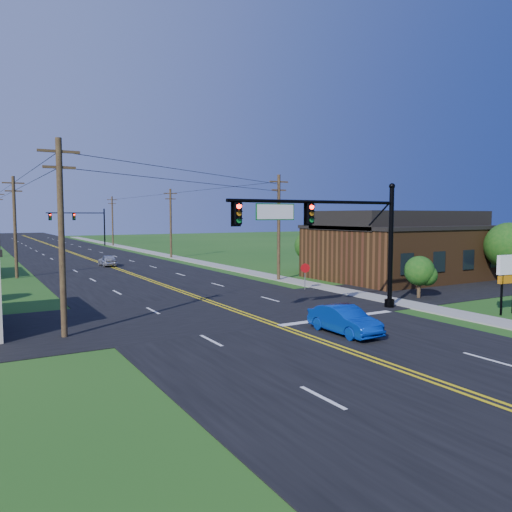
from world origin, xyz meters
TOP-DOWN VIEW (x-y plane):
  - ground at (0.00, 0.00)m, footprint 260.00×260.00m
  - road_main at (0.00, 50.00)m, footprint 16.00×220.00m
  - road_cross at (0.00, 12.00)m, footprint 70.00×10.00m
  - sidewalk at (10.50, 40.00)m, footprint 2.00×160.00m
  - signal_mast_main at (4.34, 8.00)m, footprint 11.30×0.60m
  - signal_mast_far at (4.44, 80.00)m, footprint 10.98×0.60m
  - brick_building at (20.00, 18.00)m, footprint 14.20×11.20m
  - utility_pole_left_a at (-9.50, 10.00)m, footprint 1.80×0.28m
  - utility_pole_left_b at (-9.50, 35.00)m, footprint 1.80×0.28m
  - utility_pole_right_a at (9.80, 22.00)m, footprint 1.80×0.28m
  - utility_pole_right_b at (9.80, 48.00)m, footprint 1.80×0.28m
  - utility_pole_right_c at (9.80, 78.00)m, footprint 1.80×0.28m
  - tree_right_front at (25.00, 11.00)m, footprint 3.80×3.80m
  - tree_right_back at (16.00, 26.00)m, footprint 3.00×3.00m
  - shrub_corner at (13.00, 9.50)m, footprint 2.00×2.00m
  - blue_car at (1.94, 4.04)m, footprint 1.41×4.02m
  - distant_car at (-0.00, 41.41)m, footprint 1.53×3.70m
  - stop_sign at (8.50, 16.31)m, footprint 0.67×0.32m
  - pylon_sign at (13.00, 3.15)m, footprint 1.65×0.37m

SIDE VIEW (x-z plane):
  - ground at x=0.00m, z-range 0.00..0.00m
  - road_main at x=0.00m, z-range 0.00..0.04m
  - road_cross at x=0.00m, z-range 0.00..0.04m
  - sidewalk at x=10.50m, z-range 0.00..0.08m
  - distant_car at x=0.00m, z-range 0.00..1.25m
  - blue_car at x=1.94m, z-range 0.00..1.32m
  - stop_sign at x=8.50m, z-range 0.44..2.46m
  - shrub_corner at x=13.00m, z-range 0.42..3.28m
  - brick_building at x=20.00m, z-range 0.00..4.70m
  - pylon_sign at x=13.00m, z-range 0.77..4.14m
  - tree_right_back at x=16.00m, z-range 0.55..4.65m
  - tree_right_front at x=25.00m, z-range 0.60..5.60m
  - signal_mast_far at x=4.44m, z-range 0.81..8.29m
  - utility_pole_left_a at x=-9.50m, z-range 0.22..9.22m
  - utility_pole_left_b at x=-9.50m, z-range 0.22..9.22m
  - utility_pole_right_a at x=9.80m, z-range 0.22..9.22m
  - utility_pole_right_b at x=9.80m, z-range 0.22..9.22m
  - utility_pole_right_c at x=9.80m, z-range 0.22..9.22m
  - signal_mast_main at x=4.34m, z-range 1.01..8.49m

